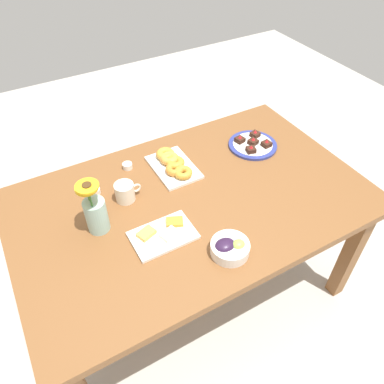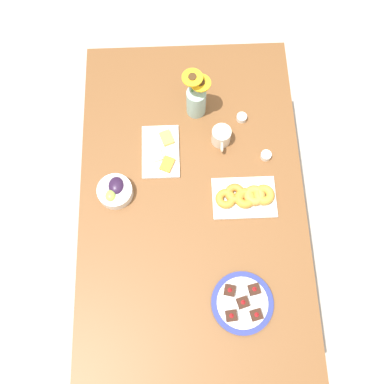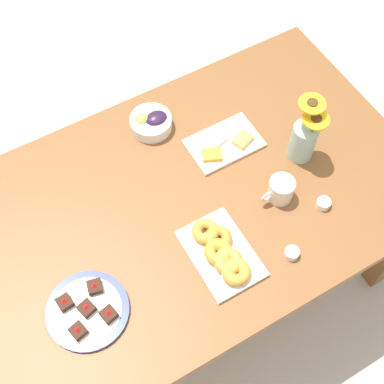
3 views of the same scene
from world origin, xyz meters
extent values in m
plane|color=#B7B2A8|center=(0.00, 0.00, 0.00)|extent=(6.00, 6.00, 0.00)
cube|color=brown|center=(0.00, 0.00, 0.72)|extent=(1.60, 1.00, 0.04)
cube|color=brown|center=(-0.72, -0.42, 0.35)|extent=(0.07, 0.07, 0.70)
cylinder|color=silver|center=(-0.26, 0.14, 0.78)|extent=(0.09, 0.09, 0.09)
cylinder|color=brown|center=(-0.26, 0.14, 0.82)|extent=(0.08, 0.08, 0.00)
torus|color=silver|center=(-0.21, 0.14, 0.78)|extent=(0.05, 0.01, 0.05)
cylinder|color=white|center=(-0.02, -0.34, 0.77)|extent=(0.15, 0.15, 0.05)
ellipsoid|color=#2D1938|center=(-0.04, -0.33, 0.79)|extent=(0.09, 0.07, 0.04)
ellipsoid|color=#9EC14C|center=(0.01, -0.35, 0.79)|extent=(0.05, 0.05, 0.04)
cube|color=white|center=(-0.21, -0.14, 0.75)|extent=(0.26, 0.17, 0.01)
cube|color=#EFB74C|center=(-0.27, -0.11, 0.76)|extent=(0.08, 0.07, 0.02)
cube|color=white|center=(-0.19, -0.16, 0.76)|extent=(0.08, 0.07, 0.02)
cube|color=orange|center=(-0.14, -0.11, 0.76)|extent=(0.08, 0.07, 0.02)
cube|color=white|center=(0.02, 0.23, 0.75)|extent=(0.19, 0.28, 0.01)
torus|color=gold|center=(0.03, 0.15, 0.77)|extent=(0.12, 0.12, 0.03)
torus|color=orange|center=(0.01, 0.19, 0.77)|extent=(0.11, 0.11, 0.03)
torus|color=orange|center=(0.03, 0.23, 0.77)|extent=(0.11, 0.11, 0.04)
torus|color=gold|center=(0.02, 0.27, 0.77)|extent=(0.12, 0.12, 0.04)
torus|color=gold|center=(0.02, 0.31, 0.77)|extent=(0.11, 0.11, 0.04)
cylinder|color=white|center=(-0.17, 0.34, 0.75)|extent=(0.05, 0.05, 0.03)
cylinder|color=#C68923|center=(-0.17, 0.34, 0.76)|extent=(0.04, 0.04, 0.01)
cylinder|color=white|center=(-0.37, 0.25, 0.75)|extent=(0.05, 0.05, 0.03)
cylinder|color=maroon|center=(-0.37, 0.25, 0.76)|extent=(0.04, 0.04, 0.01)
cylinder|color=navy|center=(0.48, 0.19, 0.75)|extent=(0.26, 0.26, 0.01)
cylinder|color=white|center=(0.48, 0.19, 0.75)|extent=(0.21, 0.21, 0.01)
cube|color=#381E14|center=(0.43, 0.24, 0.77)|extent=(0.05, 0.05, 0.02)
cone|color=red|center=(0.43, 0.24, 0.79)|extent=(0.02, 0.02, 0.01)
cube|color=#381E14|center=(0.53, 0.24, 0.77)|extent=(0.05, 0.05, 0.02)
cone|color=red|center=(0.53, 0.24, 0.79)|extent=(0.02, 0.02, 0.01)
cube|color=#381E14|center=(0.43, 0.14, 0.77)|extent=(0.05, 0.05, 0.02)
cone|color=red|center=(0.43, 0.14, 0.79)|extent=(0.02, 0.02, 0.01)
cube|color=#381E14|center=(0.53, 0.14, 0.77)|extent=(0.05, 0.05, 0.02)
cone|color=red|center=(0.53, 0.14, 0.79)|extent=(0.02, 0.02, 0.01)
cube|color=#381E14|center=(0.48, 0.19, 0.77)|extent=(0.05, 0.05, 0.02)
cone|color=red|center=(0.48, 0.19, 0.79)|extent=(0.02, 0.02, 0.01)
cylinder|color=#99C1B7|center=(-0.43, 0.04, 0.82)|extent=(0.09, 0.09, 0.15)
cylinder|color=#3D702D|center=(-0.44, 0.02, 0.94)|extent=(0.01, 0.01, 0.10)
cylinder|color=yellow|center=(-0.44, 0.02, 1.00)|extent=(0.09, 0.09, 0.01)
cylinder|color=#472D14|center=(-0.44, 0.02, 1.00)|extent=(0.04, 0.04, 0.01)
cylinder|color=#3D702D|center=(-0.43, 0.05, 0.92)|extent=(0.01, 0.01, 0.06)
cylinder|color=yellow|center=(-0.43, 0.05, 0.96)|extent=(0.09, 0.09, 0.01)
cylinder|color=#472D14|center=(-0.43, 0.05, 0.96)|extent=(0.04, 0.04, 0.01)
camera|label=1|loc=(-0.60, -1.06, 1.93)|focal=35.00mm
camera|label=2|loc=(0.61, -0.02, 2.54)|focal=40.00mm
camera|label=3|loc=(0.45, 0.78, 2.34)|focal=50.00mm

